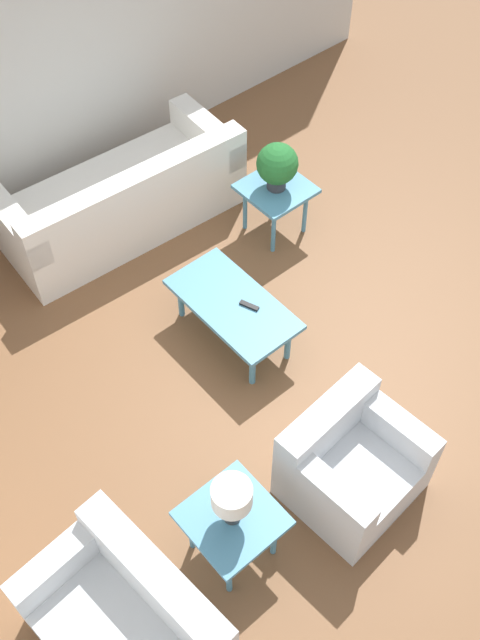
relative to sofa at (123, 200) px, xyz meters
name	(u,v)px	position (x,y,z in m)	size (l,w,h in m)	color
ground_plane	(303,351)	(-2.14, -0.24, -0.30)	(14.00, 14.00, 0.00)	brown
wall_right	(69,42)	(0.92, -0.24, 1.05)	(0.12, 7.20, 2.70)	silver
sofa	(123,200)	(0.00, 0.00, 0.00)	(1.08, 2.23, 0.82)	white
armchair	(349,464)	(-3.19, 0.34, 0.01)	(0.82, 0.89, 0.76)	silver
loveseat	(130,624)	(-3.07, 2.10, 0.00)	(1.24, 0.86, 0.76)	silver
coffee_table	(233,306)	(-1.64, 0.08, 0.07)	(1.09, 0.56, 0.42)	teal
side_table_plant	(276,193)	(-0.95, -1.00, 0.14)	(0.57, 0.57, 0.51)	teal
side_table_lamp	(232,522)	(-3.03, 1.26, 0.14)	(0.57, 0.57, 0.51)	teal
potted_plant	(277,165)	(-0.95, -1.00, 0.46)	(0.36, 0.36, 0.44)	#333338
table_lamp	(232,499)	(-3.03, 1.26, 0.48)	(0.25, 0.25, 0.39)	#333333
remote_control	(249,306)	(-1.76, 0.01, 0.13)	(0.16, 0.09, 0.02)	black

